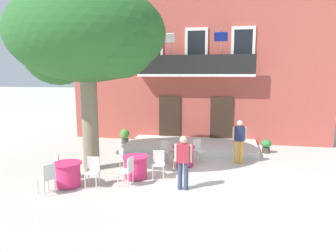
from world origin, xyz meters
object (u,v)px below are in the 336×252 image
at_px(cafe_chair_near_tree_1, 61,164).
at_px(pedestrian_near_entrance, 183,160).
at_px(cafe_table_middle, 136,167).
at_px(cafe_chair_middle_2, 124,158).
at_px(ground_planter_left, 125,136).
at_px(cafe_chair_near_tree_0, 93,170).
at_px(cafe_chair_middle_1, 159,162).
at_px(cafe_table_near_tree, 68,174).
at_px(plane_tree, 85,38).
at_px(cafe_chair_near_tree_2, 47,177).
at_px(cafe_chair_middle_0, 128,169).
at_px(cafe_chair_front_2, 198,149).
at_px(pedestrian_mid_plaza, 239,139).
at_px(ground_planter_right, 266,145).
at_px(cafe_chair_front_0, 166,150).
at_px(cafe_table_front, 183,156).
at_px(cafe_chair_front_1, 182,157).

distance_m(cafe_chair_near_tree_1, pedestrian_near_entrance, 4.04).
relative_size(cafe_table_middle, cafe_chair_middle_2, 0.95).
relative_size(cafe_chair_middle_2, ground_planter_left, 1.22).
relative_size(cafe_chair_near_tree_0, cafe_chair_middle_1, 1.00).
bearing_deg(cafe_table_near_tree, plane_tree, 94.91).
relative_size(cafe_chair_near_tree_2, cafe_chair_middle_0, 1.00).
relative_size(plane_tree, pedestrian_near_entrance, 3.91).
distance_m(cafe_chair_front_2, pedestrian_mid_plaza, 1.62).
bearing_deg(ground_planter_right, cafe_chair_middle_1, -132.78).
xyz_separation_m(cafe_chair_front_0, ground_planter_right, (3.95, 2.39, -0.20)).
bearing_deg(pedestrian_near_entrance, cafe_chair_front_2, 87.66).
height_order(cafe_chair_middle_1, cafe_chair_middle_2, same).
xyz_separation_m(cafe_chair_near_tree_1, cafe_chair_middle_0, (2.31, -0.13, 0.00)).
bearing_deg(cafe_table_front, cafe_table_middle, -127.95).
xyz_separation_m(plane_tree, cafe_table_near_tree, (0.16, -1.86, -4.24)).
height_order(cafe_table_near_tree, cafe_chair_front_1, cafe_chair_front_1).
height_order(plane_tree, cafe_chair_front_1, plane_tree).
height_order(cafe_chair_near_tree_0, cafe_chair_front_1, same).
bearing_deg(cafe_chair_near_tree_1, cafe_table_near_tree, -45.11).
bearing_deg(pedestrian_mid_plaza, cafe_chair_near_tree_2, -141.65).
bearing_deg(pedestrian_mid_plaza, cafe_chair_middle_0, -136.94).
height_order(plane_tree, cafe_chair_middle_2, plane_tree).
distance_m(cafe_chair_middle_1, pedestrian_near_entrance, 1.38).
distance_m(cafe_chair_middle_0, pedestrian_mid_plaza, 4.66).
height_order(cafe_chair_middle_2, cafe_chair_front_2, same).
height_order(cafe_chair_near_tree_2, ground_planter_left, cafe_chair_near_tree_2).
distance_m(cafe_table_near_tree, cafe_chair_near_tree_1, 0.77).
distance_m(cafe_chair_near_tree_2, cafe_chair_front_1, 4.44).
relative_size(cafe_table_near_tree, cafe_table_front, 1.00).
relative_size(plane_tree, cafe_chair_near_tree_0, 7.02).
distance_m(cafe_chair_middle_2, cafe_chair_front_1, 2.00).
xyz_separation_m(cafe_chair_front_2, ground_planter_left, (-3.86, 2.46, -0.12)).
bearing_deg(cafe_table_near_tree, cafe_chair_middle_2, 53.24).
distance_m(cafe_chair_middle_2, cafe_chair_front_2, 2.98).
xyz_separation_m(cafe_chair_near_tree_1, cafe_chair_middle_2, (1.76, 1.11, 0.00)).
height_order(cafe_table_front, pedestrian_mid_plaza, pedestrian_mid_plaza).
bearing_deg(cafe_table_near_tree, cafe_chair_front_2, 43.56).
distance_m(cafe_chair_near_tree_2, ground_planter_right, 9.09).
bearing_deg(cafe_chair_middle_1, cafe_chair_front_0, 93.36).
distance_m(cafe_chair_front_1, ground_planter_right, 4.67).
xyz_separation_m(cafe_table_middle, cafe_chair_middle_1, (0.73, 0.20, 0.14)).
bearing_deg(cafe_table_front, pedestrian_near_entrance, -81.44).
bearing_deg(cafe_chair_front_1, cafe_chair_near_tree_0, -141.79).
bearing_deg(cafe_table_near_tree, cafe_chair_near_tree_0, 13.48).
xyz_separation_m(cafe_chair_front_1, cafe_chair_front_2, (0.43, 1.33, 0.00)).
bearing_deg(ground_planter_left, pedestrian_near_entrance, -55.56).
bearing_deg(cafe_chair_middle_0, ground_planter_right, 48.04).
bearing_deg(pedestrian_near_entrance, cafe_chair_front_0, 111.81).
distance_m(cafe_table_near_tree, cafe_chair_middle_0, 1.82).
height_order(cafe_chair_near_tree_1, ground_planter_left, cafe_chair_near_tree_1).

